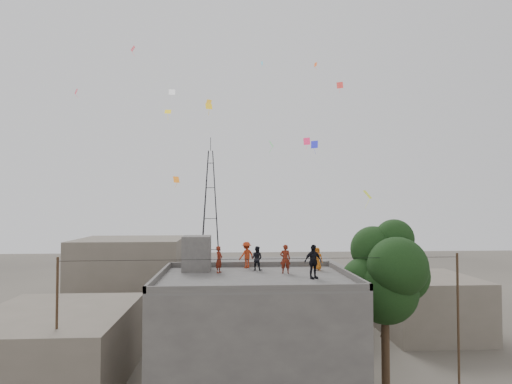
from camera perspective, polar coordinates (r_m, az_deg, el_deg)
main_building at (r=23.58m, az=-0.23°, el=-18.62°), size 10.00×8.00×6.10m
parapet at (r=22.87m, az=-0.23°, el=-10.91°), size 10.00×8.00×0.30m
stair_head_box at (r=25.37m, az=-7.90°, el=-8.08°), size 1.60×1.80×2.00m
neighbor_west at (r=27.51m, az=-25.38°, el=-18.27°), size 8.00×10.00×4.00m
neighbor_north at (r=37.43m, az=1.58°, el=-13.24°), size 12.00×9.00×5.00m
neighbor_northwest at (r=40.01m, az=-16.41°, el=-10.97°), size 9.00×8.00×7.00m
neighbor_east at (r=36.79m, az=21.74°, el=-13.77°), size 7.00×8.00×4.40m
tree at (r=25.02m, az=17.07°, el=-10.40°), size 4.90×4.60×9.10m
utility_line at (r=22.21m, az=1.32°, el=-17.59°), size 20.12×0.62×7.40m
transmission_tower at (r=62.62m, az=-6.11°, el=-2.65°), size 2.97×2.97×20.01m
person_red_adult at (r=24.09m, az=3.92°, el=-8.90°), size 0.61×0.43×1.60m
person_orange_child at (r=25.55m, az=8.15°, el=-8.80°), size 0.69×0.49×1.32m
person_dark_child at (r=25.18m, az=0.12°, el=-8.82°), size 0.85×0.78×1.40m
person_dark_adult at (r=22.47m, az=7.62°, el=-9.18°), size 1.11×0.80×1.75m
person_orange_adult at (r=26.14m, az=-1.27°, el=-8.38°), size 1.17×1.05×1.58m
person_red_child at (r=24.32m, az=-4.95°, el=-8.96°), size 0.54×0.64×1.49m
kites at (r=30.20m, az=-0.44°, el=9.71°), size 18.58×15.43×12.92m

